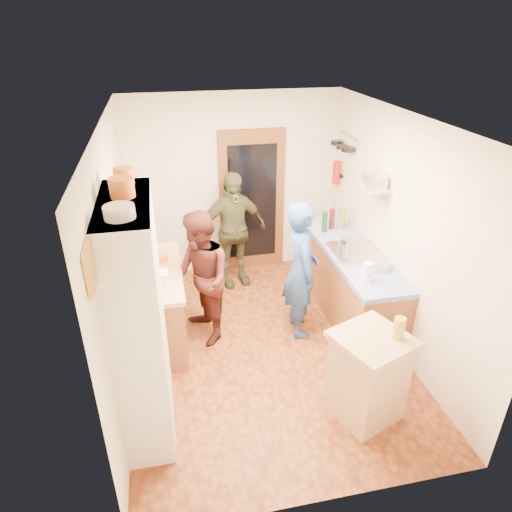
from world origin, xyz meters
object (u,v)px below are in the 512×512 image
object	(u,v)px
person_hob	(304,271)
person_back	(233,230)
right_counter_base	(348,283)
person_left	(202,277)
hutch_body	(140,321)
island_base	(367,378)

from	to	relation	value
person_hob	person_back	bearing A→B (deg)	27.31
right_counter_base	person_back	distance (m)	1.71
person_left	person_back	world-z (taller)	person_back
right_counter_base	person_hob	xyz separation A→B (m)	(-0.69, -0.29, 0.42)
hutch_body	island_base	xyz separation A→B (m)	(2.01, -0.39, -0.67)
right_counter_base	person_left	bearing A→B (deg)	-176.02
right_counter_base	person_left	world-z (taller)	person_left
island_base	person_hob	bearing A→B (deg)	98.12
hutch_body	person_hob	distance (m)	2.09
hutch_body	person_back	bearing A→B (deg)	62.80
hutch_body	person_back	world-z (taller)	hutch_body
person_hob	person_back	xyz separation A→B (m)	(-0.61, 1.32, -0.01)
island_base	person_hob	distance (m)	1.48
right_counter_base	island_base	world-z (taller)	island_base
person_left	person_back	xyz separation A→B (m)	(0.55, 1.16, 0.03)
person_left	person_hob	bearing A→B (deg)	67.41
right_counter_base	person_left	xyz separation A→B (m)	(-1.86, -0.13, 0.38)
right_counter_base	person_back	world-z (taller)	person_back
hutch_body	island_base	size ratio (longest dim) A/B	2.56
hutch_body	island_base	world-z (taller)	hutch_body
person_hob	person_back	world-z (taller)	person_hob
person_back	person_left	bearing A→B (deg)	-126.89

